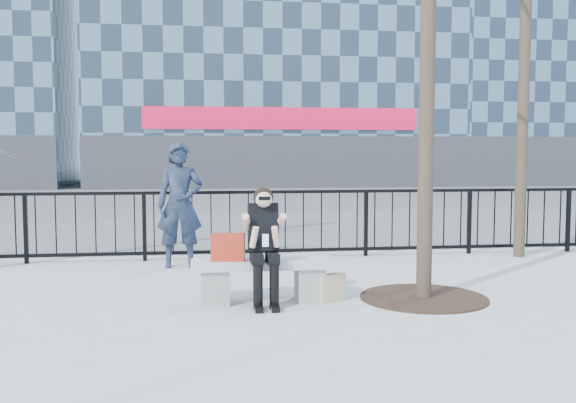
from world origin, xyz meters
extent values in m
plane|color=#979893|center=(0.00, 0.00, 0.00)|extent=(120.00, 120.00, 0.00)
cube|color=#474747|center=(0.00, 15.00, 0.00)|extent=(60.00, 23.00, 0.01)
cube|color=black|center=(0.00, 3.00, 1.08)|extent=(14.00, 0.05, 0.05)
cube|color=black|center=(0.00, 3.00, 0.12)|extent=(14.00, 0.05, 0.05)
cube|color=#2D2D30|center=(3.00, 21.96, 1.20)|extent=(18.00, 0.08, 2.40)
cube|color=red|center=(3.00, 21.90, 3.20)|extent=(12.60, 0.12, 1.00)
cube|color=slate|center=(20.00, 27.00, 10.00)|extent=(16.00, 10.00, 20.00)
cylinder|color=black|center=(4.50, 2.60, 3.50)|extent=(0.18, 0.18, 7.00)
cylinder|color=black|center=(1.90, -0.10, 0.01)|extent=(1.50, 1.50, 0.02)
cube|color=slate|center=(-0.55, 0.00, 0.20)|extent=(0.32, 0.38, 0.40)
cube|color=slate|center=(0.55, 0.00, 0.20)|extent=(0.32, 0.38, 0.40)
cube|color=#9A9691|center=(0.00, 0.00, 0.45)|extent=(1.65, 0.46, 0.09)
cube|color=maroon|center=(-0.40, 0.02, 0.65)|extent=(0.40, 0.23, 0.31)
cube|color=#C4B18A|center=(0.78, -0.10, 0.16)|extent=(0.36, 0.27, 0.32)
imported|color=black|center=(-1.02, 2.40, 0.94)|extent=(0.70, 0.47, 1.87)
camera|label=1|loc=(-0.69, -7.29, 1.76)|focal=40.00mm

